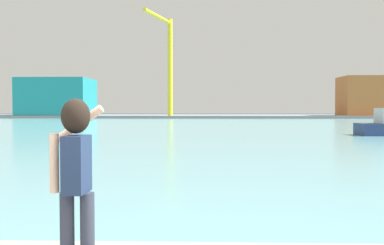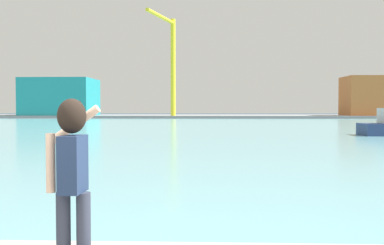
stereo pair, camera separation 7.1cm
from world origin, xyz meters
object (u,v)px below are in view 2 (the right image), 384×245
(warehouse_left, at_px, (61,97))
(warehouse_right, at_px, (369,96))
(person_photographer, at_px, (72,168))
(port_crane, at_px, (170,56))

(warehouse_left, xyz_separation_m, warehouse_right, (65.51, -0.30, 0.15))
(person_photographer, relative_size, warehouse_left, 0.12)
(warehouse_left, bearing_deg, port_crane, -13.70)
(warehouse_right, bearing_deg, port_crane, -172.24)
(person_photographer, height_order, warehouse_left, warehouse_left)
(port_crane, bearing_deg, warehouse_left, 166.30)
(warehouse_left, relative_size, warehouse_right, 1.43)
(warehouse_left, bearing_deg, person_photographer, -70.88)
(person_photographer, distance_m, warehouse_right, 94.16)
(warehouse_left, bearing_deg, warehouse_right, -0.26)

